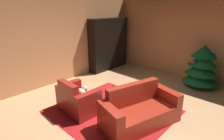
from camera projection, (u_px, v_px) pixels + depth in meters
ground_plane at (123, 111)px, 4.45m from camera, size 8.01×8.01×0.00m
wall_back at (186, 38)px, 6.32m from camera, size 5.65×0.06×2.78m
wall_left at (56, 41)px, 5.79m from camera, size 0.06×6.80×2.78m
area_rug at (113, 111)px, 4.44m from camera, size 2.63×2.45×0.01m
bookshelf_unit at (111, 45)px, 7.32m from camera, size 0.39×1.79×2.01m
armchair_red at (78, 100)px, 4.37m from camera, size 1.03×0.72×0.81m
couch_red at (140, 111)px, 3.90m from camera, size 1.18×1.84×0.85m
coffee_table at (120, 98)px, 4.32m from camera, size 0.62×0.62×0.40m
book_stack_on_table at (122, 93)px, 4.30m from camera, size 0.22×0.18×0.14m
bottle_on_table at (113, 92)px, 4.30m from camera, size 0.08×0.08×0.28m
decorated_tree at (202, 66)px, 5.63m from camera, size 1.04×1.04×1.33m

